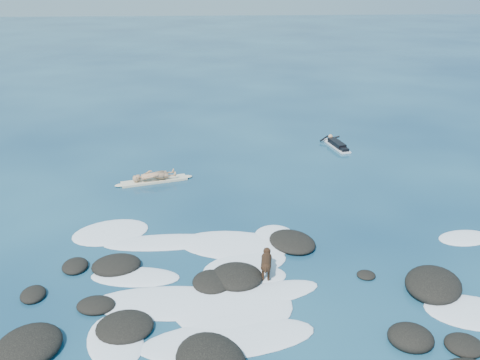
{
  "coord_description": "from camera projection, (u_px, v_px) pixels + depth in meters",
  "views": [
    {
      "loc": [
        -1.3,
        -12.75,
        7.63
      ],
      "look_at": [
        -0.13,
        4.0,
        0.9
      ],
      "focal_mm": 40.0,
      "sensor_mm": 36.0,
      "label": 1
    }
  ],
  "objects": [
    {
      "name": "ground",
      "position": [
        255.0,
        264.0,
        14.73
      ],
      "size": [
        160.0,
        160.0,
        0.0
      ],
      "primitive_type": "plane",
      "color": "#0A2642",
      "rests_on": "ground"
    },
    {
      "name": "reef_rocks",
      "position": [
        252.0,
        313.0,
        12.45
      ],
      "size": [
        13.18,
        7.72,
        0.55
      ],
      "color": "black",
      "rests_on": "ground"
    },
    {
      "name": "breaking_foam",
      "position": [
        227.0,
        281.0,
        13.89
      ],
      "size": [
        13.04,
        7.53,
        0.12
      ],
      "color": "white",
      "rests_on": "ground"
    },
    {
      "name": "standing_surfer_rig",
      "position": [
        153.0,
        165.0,
        20.08
      ],
      "size": [
        2.94,
        1.18,
        1.7
      ],
      "rotation": [
        0.0,
        0.0,
        0.28
      ],
      "color": "beige",
      "rests_on": "ground"
    },
    {
      "name": "paddling_surfer_rig",
      "position": [
        337.0,
        144.0,
        24.2
      ],
      "size": [
        1.07,
        2.26,
        0.39
      ],
      "rotation": [
        0.0,
        0.0,
        1.77
      ],
      "color": "silver",
      "rests_on": "ground"
    },
    {
      "name": "dog",
      "position": [
        266.0,
        261.0,
        13.96
      ],
      "size": [
        0.38,
        1.09,
        0.69
      ],
      "rotation": [
        0.0,
        0.0,
        1.42
      ],
      "color": "black",
      "rests_on": "ground"
    }
  ]
}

